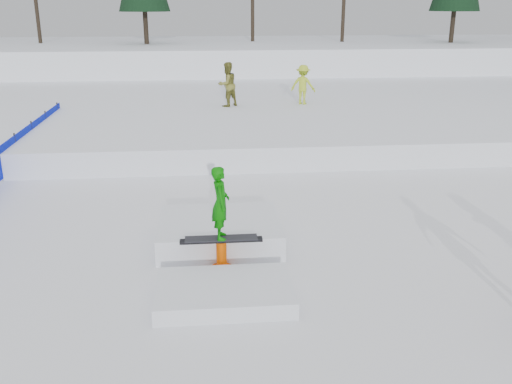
{
  "coord_description": "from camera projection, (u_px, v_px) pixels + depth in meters",
  "views": [
    {
      "loc": [
        -0.61,
        -9.63,
        5.02
      ],
      "look_at": [
        0.5,
        2.0,
        1.1
      ],
      "focal_mm": 40.0,
      "sensor_mm": 36.0,
      "label": 1
    }
  ],
  "objects": [
    {
      "name": "walker_olive",
      "position": [
        227.0,
        84.0,
        23.78
      ],
      "size": [
        1.13,
        1.08,
        1.83
      ],
      "primitive_type": "imported",
      "rotation": [
        0.0,
        0.0,
        3.76
      ],
      "color": "olive",
      "rests_on": "snow_midrise"
    },
    {
      "name": "walker_ygreen",
      "position": [
        303.0,
        85.0,
        24.34
      ],
      "size": [
        1.23,
        1.03,
        1.66
      ],
      "primitive_type": "imported",
      "rotation": [
        0.0,
        0.0,
        2.68
      ],
      "color": "#B1CB29",
      "rests_on": "snow_midrise"
    },
    {
      "name": "snow_berm",
      "position": [
        209.0,
        60.0,
        38.67
      ],
      "size": [
        60.0,
        14.0,
        2.4
      ],
      "primitive_type": "cube",
      "color": "white",
      "rests_on": "ground"
    },
    {
      "name": "ground",
      "position": [
        240.0,
        282.0,
        10.75
      ],
      "size": [
        120.0,
        120.0,
        0.0
      ],
      "primitive_type": "plane",
      "color": "white"
    },
    {
      "name": "jib_rail_feature",
      "position": [
        220.0,
        244.0,
        11.66
      ],
      "size": [
        2.6,
        4.4,
        2.11
      ],
      "color": "white",
      "rests_on": "ground"
    },
    {
      "name": "snow_midrise",
      "position": [
        215.0,
        109.0,
        25.72
      ],
      "size": [
        50.0,
        18.0,
        0.8
      ],
      "primitive_type": "cube",
      "color": "white",
      "rests_on": "ground"
    }
  ]
}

